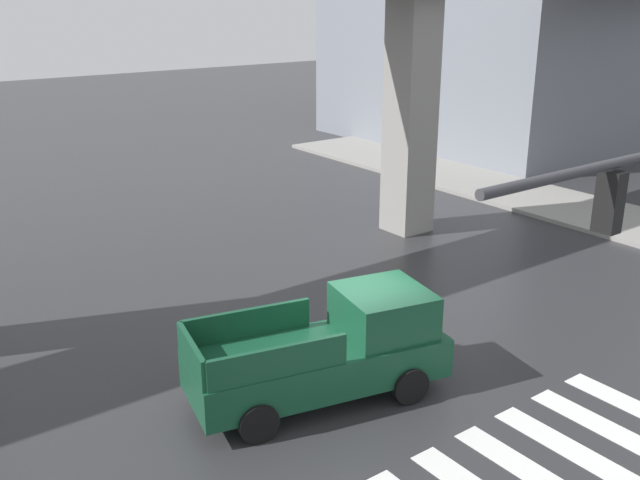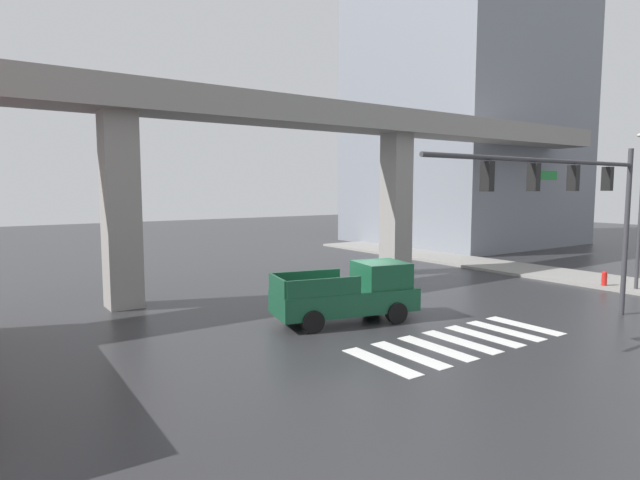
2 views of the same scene
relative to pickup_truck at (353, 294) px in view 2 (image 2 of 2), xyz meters
name	(u,v)px [view 2 (image 2 of 2)]	position (x,y,z in m)	size (l,w,h in m)	color
ground_plane	(367,313)	(1.19, 0.60, -0.99)	(120.00, 120.00, 0.00)	#2D2D30
crosswalk_stripes	(461,342)	(1.19, -3.93, -0.98)	(7.15, 2.80, 0.01)	silver
elevated_overpass	(281,126)	(1.19, 6.96, 6.68)	(50.15, 2.53, 8.92)	gray
office_building	(466,62)	(25.15, 16.31, 14.55)	(15.99, 15.18, 31.08)	gray
sidewalk_east	(534,271)	(15.15, 2.60, -0.91)	(4.00, 36.00, 0.15)	gray
pickup_truck	(353,294)	(0.00, 0.00, 0.00)	(5.39, 2.96, 2.08)	#14472D
traffic_signal_mast	(575,191)	(5.32, -5.03, 3.68)	(10.89, 0.32, 6.20)	#38383D
fire_hydrant	(604,280)	(13.55, -2.08, -0.56)	(0.24, 0.24, 0.85)	red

